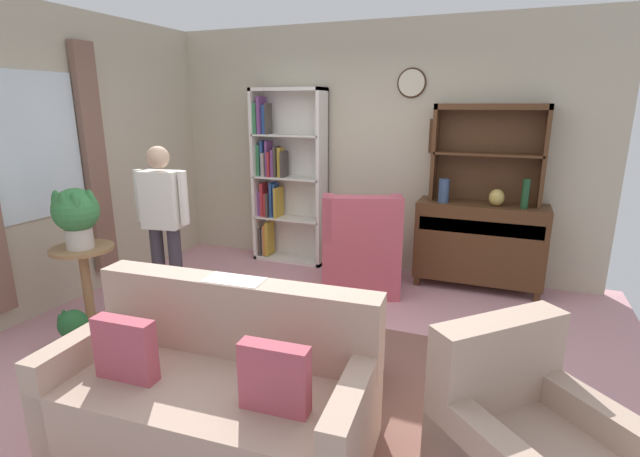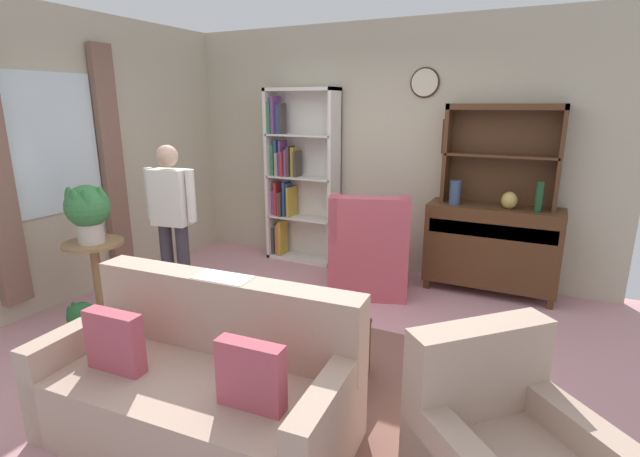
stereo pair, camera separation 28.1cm
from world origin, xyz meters
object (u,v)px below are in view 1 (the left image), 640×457
(bottle_wine, at_px, (525,194))
(coffee_table, at_px, (313,330))
(plant_stand, at_px, (86,278))
(bookshelf, at_px, (283,178))
(sideboard_hutch, at_px, (489,140))
(vase_round, at_px, (497,198))
(potted_plant_large, at_px, (76,213))
(sideboard, at_px, (479,242))
(book_stack, at_px, (320,321))
(couch_floral, at_px, (216,392))
(potted_plant_small, at_px, (73,326))
(person_reading, at_px, (163,218))
(armchair_floral, at_px, (529,452))
(vase_tall, at_px, (444,191))
(wingback_chair, at_px, (360,256))

(bottle_wine, relative_size, coffee_table, 0.37)
(plant_stand, bearing_deg, bookshelf, 70.75)
(sideboard_hutch, height_order, vase_round, sideboard_hutch)
(coffee_table, bearing_deg, vase_round, 62.89)
(bookshelf, xyz_separation_m, potted_plant_large, (-0.78, -2.33, -0.01))
(sideboard, xyz_separation_m, potted_plant_large, (-3.12, -2.25, 0.52))
(sideboard, height_order, plant_stand, sideboard)
(sideboard_hutch, relative_size, potted_plant_large, 2.12)
(bookshelf, relative_size, book_stack, 13.02)
(couch_floral, xyz_separation_m, book_stack, (0.33, 0.78, 0.15))
(sideboard, relative_size, book_stack, 8.06)
(potted_plant_small, relative_size, person_reading, 0.21)
(bottle_wine, distance_m, armchair_floral, 2.89)
(bottle_wine, height_order, armchair_floral, bottle_wine)
(sideboard, relative_size, sideboard_hutch, 1.18)
(vase_round, distance_m, armchair_floral, 2.91)
(bookshelf, relative_size, coffee_table, 2.62)
(bookshelf, height_order, plant_stand, bookshelf)
(potted_plant_small, bearing_deg, vase_round, 39.46)
(vase_tall, bearing_deg, coffee_table, -105.21)
(vase_tall, relative_size, couch_floral, 0.13)
(couch_floral, bearing_deg, armchair_floral, 6.08)
(armchair_floral, xyz_separation_m, potted_plant_large, (-3.55, 0.63, 0.74))
(vase_tall, distance_m, potted_plant_large, 3.48)
(sideboard_hutch, height_order, bottle_wine, sideboard_hutch)
(sideboard, height_order, sideboard_hutch, sideboard_hutch)
(armchair_floral, distance_m, wingback_chair, 2.80)
(wingback_chair, bearing_deg, book_stack, -82.15)
(vase_tall, xyz_separation_m, coffee_table, (-0.58, -2.14, -0.69))
(sideboard, distance_m, armchair_floral, 2.92)
(plant_stand, height_order, coffee_table, plant_stand)
(plant_stand, relative_size, potted_plant_large, 1.40)
(potted_plant_small, xyz_separation_m, person_reading, (0.25, 0.87, 0.72))
(coffee_table, xyz_separation_m, book_stack, (0.07, -0.05, 0.11))
(bookshelf, xyz_separation_m, armchair_floral, (2.76, -2.96, -0.75))
(couch_floral, relative_size, coffee_table, 2.31)
(potted_plant_large, relative_size, coffee_table, 0.65)
(bookshelf, distance_m, vase_tall, 1.95)
(armchair_floral, distance_m, plant_stand, 3.63)
(bookshelf, distance_m, sideboard_hutch, 2.39)
(armchair_floral, bearing_deg, bookshelf, 133.01)
(vase_round, distance_m, potted_plant_small, 4.03)
(sideboard, relative_size, potted_plant_small, 4.05)
(wingback_chair, bearing_deg, potted_plant_large, -139.48)
(person_reading, height_order, coffee_table, person_reading)
(bookshelf, xyz_separation_m, coffee_table, (1.36, -2.30, -0.69))
(potted_plant_large, xyz_separation_m, person_reading, (0.45, 0.54, -0.12))
(vase_tall, relative_size, armchair_floral, 0.23)
(couch_floral, distance_m, potted_plant_small, 1.76)
(potted_plant_small, bearing_deg, wingback_chair, 48.59)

